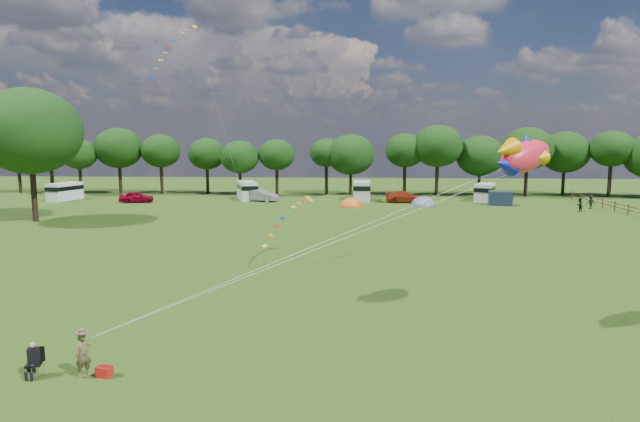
# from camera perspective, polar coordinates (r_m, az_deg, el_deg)

# --- Properties ---
(ground_plane) EXTENTS (180.00, 180.00, 0.00)m
(ground_plane) POSITION_cam_1_polar(r_m,az_deg,el_deg) (25.05, -1.11, -11.61)
(ground_plane) COLOR black
(ground_plane) RESTS_ON ground
(tree_line) EXTENTS (102.98, 10.98, 10.27)m
(tree_line) POSITION_cam_1_polar(r_m,az_deg,el_deg) (78.65, 5.94, 6.29)
(tree_line) COLOR black
(tree_line) RESTS_ON ground
(big_tree) EXTENTS (10.00, 10.00, 13.28)m
(big_tree) POSITION_cam_1_polar(r_m,az_deg,el_deg) (60.63, -28.58, 7.49)
(big_tree) COLOR black
(big_tree) RESTS_ON ground
(fence) EXTENTS (0.12, 33.12, 1.20)m
(fence) POSITION_cam_1_polar(r_m,az_deg,el_deg) (65.85, 30.60, 0.04)
(fence) COLOR #472D19
(fence) RESTS_ON ground
(car_a) EXTENTS (4.67, 2.71, 1.46)m
(car_a) POSITION_cam_1_polar(r_m,az_deg,el_deg) (73.69, -19.01, 1.43)
(car_a) COLOR maroon
(car_a) RESTS_ON ground
(car_b) EXTENTS (4.70, 2.86, 1.56)m
(car_b) POSITION_cam_1_polar(r_m,az_deg,el_deg) (71.33, -6.36, 1.65)
(car_b) COLOR gray
(car_b) RESTS_ON ground
(car_c) EXTENTS (5.02, 2.39, 1.47)m
(car_c) POSITION_cam_1_polar(r_m,az_deg,el_deg) (70.41, 9.05, 1.48)
(car_c) COLOR #9D2B11
(car_c) RESTS_ON ground
(campervan_a) EXTENTS (3.16, 5.19, 2.37)m
(campervan_a) POSITION_cam_1_polar(r_m,az_deg,el_deg) (79.97, -25.56, 1.95)
(campervan_a) COLOR white
(campervan_a) RESTS_ON ground
(campervan_b) EXTENTS (3.77, 5.51, 2.49)m
(campervan_b) POSITION_cam_1_polar(r_m,az_deg,el_deg) (73.64, -7.79, 2.25)
(campervan_b) COLOR silver
(campervan_b) RESTS_ON ground
(campervan_c) EXTENTS (2.29, 5.27, 2.57)m
(campervan_c) POSITION_cam_1_polar(r_m,az_deg,el_deg) (72.48, 4.47, 2.25)
(campervan_c) COLOR silver
(campervan_c) RESTS_ON ground
(campervan_d) EXTENTS (3.72, 5.11, 2.30)m
(campervan_d) POSITION_cam_1_polar(r_m,az_deg,el_deg) (74.82, 17.16, 1.99)
(campervan_d) COLOR silver
(campervan_d) RESTS_ON ground
(tent_orange) EXTENTS (2.89, 3.17, 2.26)m
(tent_orange) POSITION_cam_1_polar(r_m,az_deg,el_deg) (65.41, 3.32, 0.46)
(tent_orange) COLOR #CC6319
(tent_orange) RESTS_ON ground
(tent_greyblue) EXTENTS (3.17, 3.47, 2.36)m
(tent_greyblue) POSITION_cam_1_polar(r_m,az_deg,el_deg) (67.31, 10.94, 0.54)
(tent_greyblue) COLOR slate
(tent_greyblue) RESTS_ON ground
(awning_navy) EXTENTS (3.11, 2.69, 1.73)m
(awning_navy) POSITION_cam_1_polar(r_m,az_deg,el_deg) (70.63, 18.67, 1.30)
(awning_navy) COLOR #1A2539
(awning_navy) RESTS_ON ground
(kite_flyer) EXTENTS (0.67, 0.68, 1.59)m
(kite_flyer) POSITION_cam_1_polar(r_m,az_deg,el_deg) (21.05, -23.93, -13.85)
(kite_flyer) COLOR brown
(kite_flyer) RESTS_ON ground
(camp_chair) EXTENTS (0.63, 0.65, 1.26)m
(camp_chair) POSITION_cam_1_polar(r_m,az_deg,el_deg) (21.83, -28.20, -13.43)
(camp_chair) COLOR #99999E
(camp_chair) RESTS_ON ground
(kite_bag) EXTENTS (0.58, 0.44, 0.37)m
(kite_bag) POSITION_cam_1_polar(r_m,az_deg,el_deg) (21.00, -22.04, -15.59)
(kite_bag) COLOR red
(kite_bag) RESTS_ON ground
(fish_kite) EXTENTS (3.61, 3.27, 2.07)m
(fish_kite) POSITION_cam_1_polar(r_m,az_deg,el_deg) (24.93, 20.71, 5.47)
(fish_kite) COLOR red
(fish_kite) RESTS_ON ground
(streamer_kite_a) EXTENTS (3.25, 5.53, 5.73)m
(streamer_kite_a) POSITION_cam_1_polar(r_m,az_deg,el_deg) (55.47, -14.98, 17.01)
(streamer_kite_a) COLOR yellow
(streamer_kite_a) RESTS_ON ground
(streamer_kite_c) EXTENTS (3.03, 4.95, 2.79)m
(streamer_kite_c) POSITION_cam_1_polar(r_m,az_deg,el_deg) (36.28, -2.99, -0.17)
(streamer_kite_c) COLOR gold
(streamer_kite_c) RESTS_ON ground
(walker_a) EXTENTS (0.89, 0.76, 1.57)m
(walker_a) POSITION_cam_1_polar(r_m,az_deg,el_deg) (67.66, 25.92, 0.59)
(walker_a) COLOR black
(walker_a) RESTS_ON ground
(walker_b) EXTENTS (1.12, 0.67, 1.62)m
(walker_b) POSITION_cam_1_polar(r_m,az_deg,el_deg) (71.13, 26.90, 0.86)
(walker_b) COLOR black
(walker_b) RESTS_ON ground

